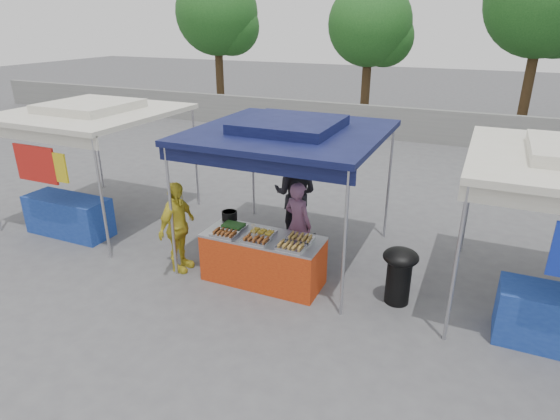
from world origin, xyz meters
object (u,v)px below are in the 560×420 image
at_px(cooking_pot, 229,216).
at_px(helper_man, 295,194).
at_px(wok_burner, 399,271).
at_px(vendor_woman, 298,224).
at_px(customer_person, 177,227).
at_px(vendor_table, 263,259).

bearing_deg(cooking_pot, helper_man, 67.03).
relative_size(cooking_pot, wok_burner, 0.29).
distance_m(vendor_woman, customer_person, 2.11).
relative_size(vendor_woman, helper_man, 0.84).
xyz_separation_m(cooking_pot, helper_man, (0.64, 1.52, -0.00)).
bearing_deg(vendor_woman, wok_burner, -177.69).
bearing_deg(customer_person, wok_burner, -82.81).
xyz_separation_m(cooking_pot, wok_burner, (3.03, -0.07, -0.38)).
bearing_deg(cooking_pot, customer_person, -139.91).
relative_size(vendor_table, vendor_woman, 1.28).
bearing_deg(wok_burner, customer_person, -153.64).
xyz_separation_m(vendor_table, vendor_woman, (0.29, 0.84, 0.35)).
distance_m(vendor_table, helper_man, 1.96).
distance_m(cooking_pot, customer_person, 0.93).
height_order(wok_burner, customer_person, customer_person).
xyz_separation_m(vendor_woman, customer_person, (-1.82, -1.06, 0.04)).
relative_size(vendor_table, helper_man, 1.08).
relative_size(wok_burner, helper_man, 0.50).
bearing_deg(wok_burner, vendor_table, -153.96).
relative_size(wok_burner, vendor_woman, 0.60).
height_order(vendor_table, wok_burner, wok_burner).
bearing_deg(customer_person, cooking_pot, -50.61).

